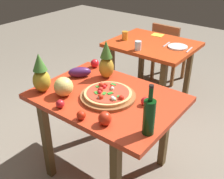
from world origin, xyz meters
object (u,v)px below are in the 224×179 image
object	(u,v)px
dining_chair	(168,50)
pizza	(108,93)
background_table	(152,53)
pineapple_left	(106,61)
pizza_board	(108,96)
display_table	(107,107)
tomato_at_corner	(95,63)
tomato_beside_pepper	(81,115)
wine_bottle	(149,116)
drinking_glass_juice	(125,36)
dinner_plate	(178,47)
pineapple_right	(41,75)
melon	(64,87)
napkin_folded	(158,35)
bell_pepper	(105,119)
eggplant	(80,72)
drinking_glass_water	(138,46)
fork_utensil	(166,44)
knife_utensil	(189,50)
tomato_by_bottle	(145,101)
tomato_near_board	(60,104)

from	to	relation	value
dining_chair	pizza	world-z (taller)	pizza
background_table	pineapple_left	world-z (taller)	pineapple_left
background_table	pizza_board	size ratio (longest dim) A/B	2.26
display_table	background_table	xyz separation A→B (m)	(-0.33, 1.28, -0.01)
tomato_at_corner	tomato_beside_pepper	xyz separation A→B (m)	(0.48, -0.70, -0.01)
display_table	wine_bottle	world-z (taller)	wine_bottle
drinking_glass_juice	dinner_plate	world-z (taller)	drinking_glass_juice
pineapple_right	melon	world-z (taller)	pineapple_right
drinking_glass_juice	napkin_folded	world-z (taller)	drinking_glass_juice
bell_pepper	eggplant	xyz separation A→B (m)	(-0.62, 0.41, 0.00)
tomato_beside_pepper	drinking_glass_water	world-z (taller)	drinking_glass_water
eggplant	dinner_plate	xyz separation A→B (m)	(0.36, 1.21, -0.04)
pineapple_right	tomato_beside_pepper	distance (m)	0.53
background_table	melon	world-z (taller)	melon
pineapple_left	tomato_at_corner	size ratio (longest dim) A/B	4.27
melon	tomato_at_corner	distance (m)	0.57
fork_utensil	knife_utensil	bearing A→B (deg)	-4.29
pineapple_right	display_table	bearing A→B (deg)	29.26
dining_chair	tomato_at_corner	distance (m)	1.59
eggplant	tomato_by_bottle	size ratio (longest dim) A/B	3.10
display_table	pizza_board	xyz separation A→B (m)	(0.03, -0.02, 0.12)
pineapple_right	tomato_beside_pepper	size ratio (longest dim) A/B	4.98
fork_utensil	background_table	bearing A→B (deg)	-169.75
display_table	tomato_by_bottle	distance (m)	0.34
pineapple_left	dinner_plate	size ratio (longest dim) A/B	1.54
tomato_at_corner	fork_utensil	xyz separation A→B (m)	(0.25, 0.97, -0.04)
knife_utensil	tomato_at_corner	bearing A→B (deg)	-123.99
dining_chair	tomato_near_board	xyz separation A→B (m)	(0.27, -2.24, 0.32)
pineapple_left	tomato_at_corner	xyz separation A→B (m)	(-0.22, 0.10, -0.11)
bell_pepper	tomato_at_corner	xyz separation A→B (m)	(-0.65, 0.65, -0.01)
knife_utensil	napkin_folded	size ratio (longest dim) A/B	1.29
pineapple_right	napkin_folded	xyz separation A→B (m)	(0.02, 1.83, -0.14)
wine_bottle	dinner_plate	xyz separation A→B (m)	(-0.53, 1.53, -0.12)
tomato_near_board	napkin_folded	world-z (taller)	tomato_near_board
pizza	eggplant	xyz separation A→B (m)	(-0.42, 0.14, 0.00)
wine_bottle	tomato_at_corner	distance (m)	1.08
pizza_board	eggplant	size ratio (longest dim) A/B	2.14
background_table	fork_utensil	distance (m)	0.20
dining_chair	dinner_plate	distance (m)	0.76
tomato_near_board	pineapple_right	bearing A→B (deg)	163.87
pineapple_left	bell_pepper	size ratio (longest dim) A/B	3.44
dining_chair	wine_bottle	bearing A→B (deg)	115.77
tomato_near_board	drinking_glass_water	xyz separation A→B (m)	(-0.19, 1.32, 0.02)
drinking_glass_water	pizza_board	bearing A→B (deg)	-69.48
pineapple_right	pineapple_left	bearing A→B (deg)	63.61
pizza_board	tomato_by_bottle	distance (m)	0.29
melon	drinking_glass_juice	distance (m)	1.43
bell_pepper	knife_utensil	xyz separation A→B (m)	(-0.12, 1.62, -0.04)
bell_pepper	fork_utensil	xyz separation A→B (m)	(-0.40, 1.62, -0.04)
tomato_by_bottle	pizza_board	bearing A→B (deg)	-163.50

